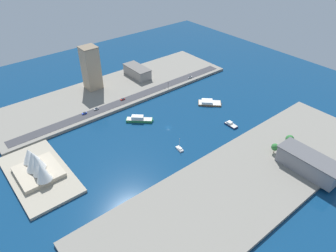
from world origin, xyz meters
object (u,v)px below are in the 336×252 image
(barge_flat_brown, at_px, (209,103))
(warehouse_low_gray, at_px, (309,163))
(patrol_launch_navy, at_px, (231,125))
(apartment_midrise_tan, at_px, (91,68))
(sedan_silver, at_px, (96,109))
(pickup_red, at_px, (123,99))
(ferry_green_doubledeck, at_px, (139,119))
(opera_landmark, at_px, (36,165))
(van_white, at_px, (190,77))
(hatchback_blue, at_px, (84,113))
(traffic_light_waterfront, at_px, (168,84))
(sailboat_small_white, at_px, (179,149))
(carpark_squat_concrete, at_px, (137,71))

(barge_flat_brown, height_order, warehouse_low_gray, warehouse_low_gray)
(barge_flat_brown, height_order, patrol_launch_navy, barge_flat_brown)
(apartment_midrise_tan, bearing_deg, sedan_silver, 154.59)
(barge_flat_brown, relative_size, pickup_red, 4.81)
(ferry_green_doubledeck, relative_size, opera_landmark, 0.57)
(van_white, bearing_deg, pickup_red, 85.83)
(apartment_midrise_tan, bearing_deg, patrol_launch_navy, -155.95)
(barge_flat_brown, height_order, hatchback_blue, hatchback_blue)
(opera_landmark, bearing_deg, traffic_light_waterfront, -75.18)
(warehouse_low_gray, bearing_deg, opera_landmark, 51.45)
(warehouse_low_gray, height_order, apartment_midrise_tan, apartment_midrise_tan)
(patrol_launch_navy, xyz_separation_m, warehouse_low_gray, (-72.06, 3.78, 7.83))
(patrol_launch_navy, height_order, pickup_red, pickup_red)
(sailboat_small_white, relative_size, warehouse_low_gray, 0.25)
(barge_flat_brown, relative_size, sedan_silver, 5.09)
(barge_flat_brown, bearing_deg, opera_landmark, 87.85)
(patrol_launch_navy, distance_m, carpark_squat_concrete, 126.25)
(traffic_light_waterfront, bearing_deg, carpark_squat_concrete, 9.93)
(barge_flat_brown, distance_m, traffic_light_waterfront, 46.99)
(opera_landmark, bearing_deg, sedan_silver, -55.74)
(warehouse_low_gray, xyz_separation_m, opera_landmark, (115.42, 144.83, 0.25))
(carpark_squat_concrete, xyz_separation_m, sedan_silver, (-34.18, 68.67, -4.37))
(pickup_red, bearing_deg, apartment_midrise_tan, 12.62)
(carpark_squat_concrete, bearing_deg, ferry_green_doubledeck, 146.24)
(patrol_launch_navy, xyz_separation_m, apartment_midrise_tan, (131.72, 58.77, 22.81))
(warehouse_low_gray, bearing_deg, apartment_midrise_tan, 15.10)
(barge_flat_brown, height_order, pickup_red, pickup_red)
(hatchback_blue, distance_m, traffic_light_waterfront, 88.48)
(carpark_squat_concrete, bearing_deg, van_white, -134.57)
(warehouse_low_gray, height_order, van_white, warehouse_low_gray)
(warehouse_low_gray, height_order, sedan_silver, warehouse_low_gray)
(sailboat_small_white, relative_size, opera_landmark, 0.29)
(apartment_midrise_tan, bearing_deg, traffic_light_waterfront, -130.85)
(warehouse_low_gray, distance_m, van_white, 161.63)
(sedan_silver, relative_size, opera_landmark, 0.12)
(opera_landmark, bearing_deg, sailboat_small_white, -113.26)
(warehouse_low_gray, relative_size, sedan_silver, 9.84)
(patrol_launch_navy, bearing_deg, ferry_green_doubledeck, 45.83)
(hatchback_blue, bearing_deg, warehouse_low_gray, -152.36)
(warehouse_low_gray, height_order, traffic_light_waterfront, warehouse_low_gray)
(van_white, relative_size, opera_landmark, 0.13)
(patrol_launch_navy, height_order, van_white, van_white)
(carpark_squat_concrete, height_order, pickup_red, carpark_squat_concrete)
(warehouse_low_gray, xyz_separation_m, apartment_midrise_tan, (203.78, 54.99, 14.98))
(patrol_launch_navy, height_order, sedan_silver, sedan_silver)
(sedan_silver, xyz_separation_m, pickup_red, (-0.07, -28.09, -0.04))
(van_white, bearing_deg, patrol_launch_navy, 159.72)
(patrol_launch_navy, bearing_deg, sedan_silver, 40.38)
(warehouse_low_gray, relative_size, traffic_light_waterfront, 6.58)
(sedan_silver, relative_size, traffic_light_waterfront, 0.67)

